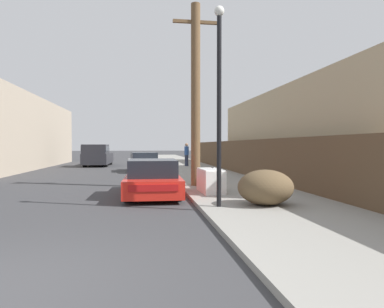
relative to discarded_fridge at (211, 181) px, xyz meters
name	(u,v)px	position (x,y,z in m)	size (l,w,h in m)	color
sidewalk_curb	(186,166)	(1.27, 16.29, -0.45)	(4.20, 63.00, 0.12)	gray
discarded_fridge	(211,181)	(0.00, 0.00, 0.00)	(0.71, 1.66, 0.81)	white
parked_sports_car_red	(153,179)	(-1.95, 0.32, 0.05)	(1.88, 4.44, 1.24)	red
car_parked_mid	(144,162)	(-2.21, 11.34, 0.08)	(2.18, 4.18, 1.26)	silver
pickup_truck	(98,155)	(-5.97, 17.86, 0.38)	(2.05, 5.52, 1.79)	#232328
utility_pole	(196,93)	(-0.20, 2.01, 3.26)	(1.80, 0.36, 7.15)	brown
street_lamp	(219,92)	(-0.33, -2.72, 2.57)	(0.26, 0.26, 5.16)	black
brush_pile	(265,187)	(0.95, -2.67, 0.08)	(1.49, 1.38, 0.94)	brown
wooden_fence	(233,156)	(3.22, 9.02, 0.55)	(0.08, 35.75, 1.88)	brown
building_right_house	(323,135)	(7.17, 5.51, 1.74)	(6.00, 17.00, 4.51)	tan
pedestrian	(187,154)	(1.11, 14.88, 0.52)	(0.34, 0.34, 1.77)	#282D42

